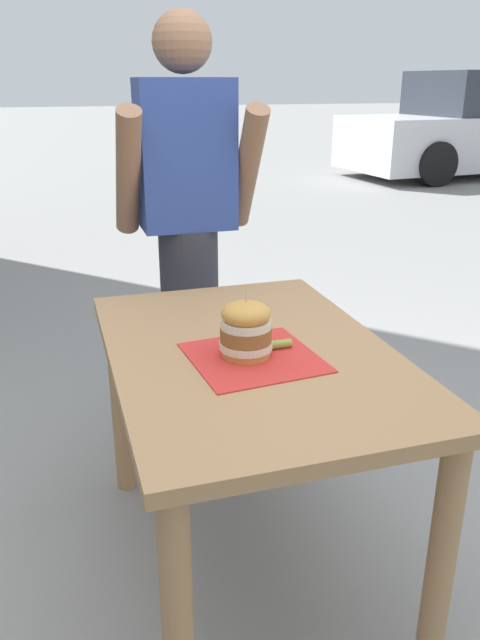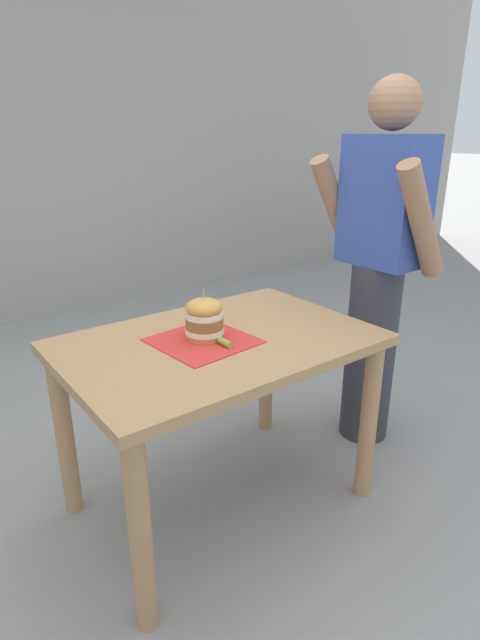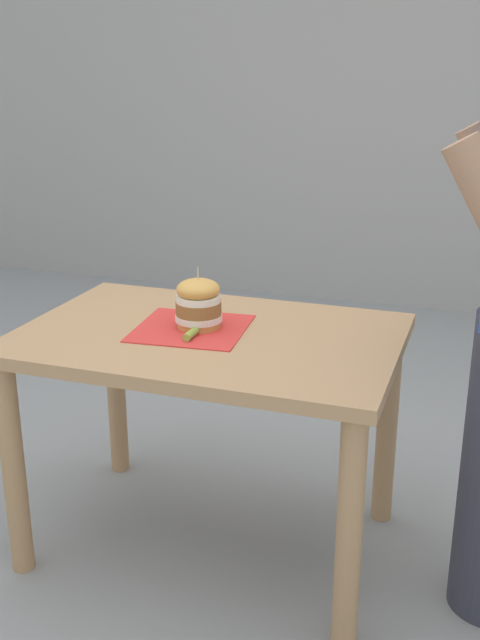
{
  "view_description": "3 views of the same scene",
  "coord_description": "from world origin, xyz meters",
  "px_view_note": "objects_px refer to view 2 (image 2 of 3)",
  "views": [
    {
      "loc": [
        -0.49,
        -1.53,
        1.45
      ],
      "look_at": [
        0.0,
        0.1,
        0.79
      ],
      "focal_mm": 35.0,
      "sensor_mm": 36.0,
      "label": 1
    },
    {
      "loc": [
        1.42,
        -0.97,
        1.46
      ],
      "look_at": [
        0.0,
        0.1,
        0.79
      ],
      "focal_mm": 28.0,
      "sensor_mm": 36.0,
      "label": 2
    },
    {
      "loc": [
        1.99,
        0.79,
        1.51
      ],
      "look_at": [
        0.0,
        0.1,
        0.79
      ],
      "focal_mm": 42.0,
      "sensor_mm": 36.0,
      "label": 3
    }
  ],
  "objects_px": {
    "patio_table": "(219,368)",
    "pickle_spear": "(224,342)",
    "diner_across_table": "(378,267)",
    "sandwich": "(204,318)"
  },
  "relations": [
    {
      "from": "patio_table",
      "to": "pickle_spear",
      "type": "distance_m",
      "value": 0.16
    },
    {
      "from": "pickle_spear",
      "to": "diner_across_table",
      "type": "relative_size",
      "value": 0.04
    },
    {
      "from": "sandwich",
      "to": "pickle_spear",
      "type": "relative_size",
      "value": 2.57
    },
    {
      "from": "diner_across_table",
      "to": "sandwich",
      "type": "bearing_deg",
      "value": -92.89
    },
    {
      "from": "patio_table",
      "to": "diner_across_table",
      "type": "bearing_deg",
      "value": 88.71
    },
    {
      "from": "sandwich",
      "to": "pickle_spear",
      "type": "bearing_deg",
      "value": 8.97
    },
    {
      "from": "pickle_spear",
      "to": "diner_across_table",
      "type": "height_order",
      "value": "diner_across_table"
    },
    {
      "from": "sandwich",
      "to": "pickle_spear",
      "type": "xyz_separation_m",
      "value": [
        0.1,
        0.02,
        -0.06
      ]
    },
    {
      "from": "sandwich",
      "to": "diner_across_table",
      "type": "height_order",
      "value": "diner_across_table"
    },
    {
      "from": "pickle_spear",
      "to": "diner_across_table",
      "type": "xyz_separation_m",
      "value": [
        -0.05,
        0.91,
        0.13
      ]
    }
  ]
}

